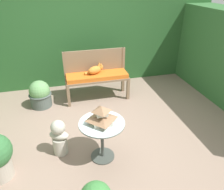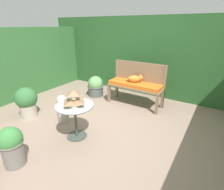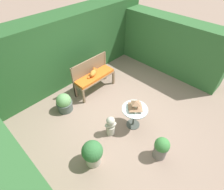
{
  "view_description": "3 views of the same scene",
  "coord_description": "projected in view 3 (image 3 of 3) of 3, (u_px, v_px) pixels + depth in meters",
  "views": [
    {
      "loc": [
        -0.57,
        -2.91,
        2.36
      ],
      "look_at": [
        0.26,
        0.31,
        0.55
      ],
      "focal_mm": 35.0,
      "sensor_mm": 36.0,
      "label": 1
    },
    {
      "loc": [
        1.84,
        -2.41,
        1.86
      ],
      "look_at": [
        0.03,
        0.42,
        0.5
      ],
      "focal_mm": 28.0,
      "sensor_mm": 36.0,
      "label": 2
    },
    {
      "loc": [
        -2.55,
        -2.12,
        3.71
      ],
      "look_at": [
        -0.09,
        0.25,
        0.55
      ],
      "focal_mm": 28.0,
      "sensor_mm": 36.0,
      "label": 3
    }
  ],
  "objects": [
    {
      "name": "patio_table",
      "position": [
        134.0,
        112.0,
        4.29
      ],
      "size": [
        0.64,
        0.64,
        0.62
      ],
      "color": "#424742",
      "rests_on": "ground"
    },
    {
      "name": "potted_plant_bench_right",
      "position": [
        161.0,
        148.0,
        3.76
      ],
      "size": [
        0.33,
        0.33,
        0.59
      ],
      "color": "slate",
      "rests_on": "ground"
    },
    {
      "name": "foliage_hedge_left",
      "position": [
        0.0,
        161.0,
        2.94
      ],
      "size": [
        0.7,
        3.64,
        1.8
      ],
      "primitive_type": "cube",
      "color": "#336633",
      "rests_on": "ground"
    },
    {
      "name": "pagoda_birdhouse",
      "position": [
        135.0,
        106.0,
        4.12
      ],
      "size": [
        0.33,
        0.33,
        0.26
      ],
      "color": "beige",
      "rests_on": "patio_table"
    },
    {
      "name": "foliage_hedge_back",
      "position": [
        63.0,
        49.0,
        5.5
      ],
      "size": [
        6.4,
        0.88,
        2.08
      ],
      "primitive_type": "cube",
      "color": "#285628",
      "rests_on": "ground"
    },
    {
      "name": "potted_plant_patio_mid",
      "position": [
        64.0,
        103.0,
        4.84
      ],
      "size": [
        0.45,
        0.45,
        0.56
      ],
      "color": "#4C5651",
      "rests_on": "ground"
    },
    {
      "name": "cat",
      "position": [
        93.0,
        73.0,
        5.21
      ],
      "size": [
        0.42,
        0.28,
        0.21
      ],
      "rotation": [
        0.0,
        0.0,
        0.45
      ],
      "color": "orange",
      "rests_on": "garden_bench"
    },
    {
      "name": "garden_bench",
      "position": [
        95.0,
        77.0,
        5.33
      ],
      "size": [
        1.32,
        0.45,
        0.58
      ],
      "color": "#7F664C",
      "rests_on": "ground"
    },
    {
      "name": "ground",
      "position": [
        120.0,
        112.0,
        4.95
      ],
      "size": [
        30.0,
        30.0,
        0.0
      ],
      "primitive_type": "plane",
      "color": "gray"
    },
    {
      "name": "garden_bust",
      "position": [
        111.0,
        126.0,
        4.23
      ],
      "size": [
        0.34,
        0.28,
        0.58
      ],
      "rotation": [
        0.0,
        0.0,
        -0.46
      ],
      "color": "#B7B2A3",
      "rests_on": "ground"
    },
    {
      "name": "foliage_hedge_right",
      "position": [
        172.0,
        46.0,
        5.96
      ],
      "size": [
        0.7,
        3.64,
        1.8
      ],
      "primitive_type": "cube",
      "color": "#336633",
      "rests_on": "ground"
    },
    {
      "name": "potted_plant_path_edge",
      "position": [
        93.0,
        153.0,
        3.63
      ],
      "size": [
        0.45,
        0.45,
        0.65
      ],
      "color": "#ADA393",
      "rests_on": "ground"
    },
    {
      "name": "bench_backrest",
      "position": [
        90.0,
        68.0,
        5.27
      ],
      "size": [
        1.32,
        0.06,
        1.03
      ],
      "color": "#7F664C",
      "rests_on": "ground"
    }
  ]
}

